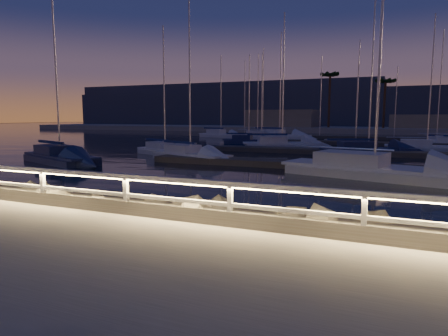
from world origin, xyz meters
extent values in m
plane|color=#B0A89F|center=(0.00, 0.00, 0.00)|extent=(400.00, 400.00, 0.00)
cube|color=#B0A89F|center=(0.00, -2.50, -0.10)|extent=(240.00, 5.00, 0.20)
cube|color=#625D54|center=(0.00, 1.50, -0.30)|extent=(240.00, 3.45, 1.29)
plane|color=black|center=(0.00, 80.00, -0.60)|extent=(320.00, 320.00, 0.00)
plane|color=black|center=(0.00, 0.00, -1.20)|extent=(400.00, 400.00, 0.00)
cube|color=white|center=(-5.00, 0.00, 0.50)|extent=(0.11, 0.11, 1.00)
cube|color=white|center=(-2.00, 0.00, 0.50)|extent=(0.11, 0.11, 1.00)
cube|color=white|center=(1.00, 0.00, 0.50)|extent=(0.11, 0.11, 1.00)
cube|color=white|center=(4.00, 0.00, 0.50)|extent=(0.11, 0.11, 1.00)
cube|color=white|center=(0.00, 0.00, 1.00)|extent=(44.00, 0.12, 0.12)
cube|color=white|center=(0.00, 0.00, 0.50)|extent=(44.00, 0.09, 0.09)
cube|color=#FFD572|center=(0.00, -0.02, 0.92)|extent=(44.00, 0.04, 0.03)
sphere|color=#625D54|center=(3.83, 1.02, -0.12)|extent=(0.99, 0.99, 0.99)
sphere|color=#625D54|center=(-4.86, 0.69, -0.05)|extent=(1.01, 1.01, 1.01)
sphere|color=#625D54|center=(1.28, 1.41, -0.20)|extent=(0.90, 0.90, 0.90)
cube|color=#554E46|center=(0.00, 16.00, -0.40)|extent=(22.00, 2.00, 0.40)
cube|color=#554E46|center=(0.00, 26.00, -0.40)|extent=(22.00, 2.00, 0.40)
cube|color=#554E46|center=(0.00, 38.00, -0.40)|extent=(22.00, 2.00, 0.40)
cube|color=#554E46|center=(0.00, 50.00, -0.40)|extent=(22.00, 2.00, 0.40)
cube|color=#B0A89F|center=(0.00, 74.00, -0.20)|extent=(160.00, 14.00, 1.20)
cube|color=gray|center=(-18.00, 74.00, 1.80)|extent=(14.00, 8.00, 4.00)
cube|color=gray|center=(8.00, 75.00, 1.30)|extent=(10.00, 6.00, 3.00)
cylinder|color=#513926|center=(-8.00, 72.00, 5.65)|extent=(0.44, 0.44, 10.50)
cylinder|color=#513926|center=(2.00, 73.00, 4.90)|extent=(0.44, 0.44, 9.00)
cube|color=#373E55|center=(0.00, 130.00, 4.00)|extent=(220.00, 30.00, 14.00)
cube|color=#373E55|center=(-60.00, 140.00, 6.00)|extent=(120.00, 25.00, 18.00)
cube|color=silver|center=(-13.06, 19.77, -0.45)|extent=(5.94, 3.94, 0.48)
cube|color=silver|center=(-13.06, 19.77, -0.14)|extent=(6.26, 3.87, 0.13)
cube|color=silver|center=(-13.78, 20.08, 0.16)|extent=(2.58, 2.16, 0.57)
cylinder|color=#B9B9BE|center=(-13.06, 19.77, 4.85)|extent=(0.10, 0.10, 9.82)
cylinder|color=#B9B9BE|center=(-14.14, 20.23, 0.60)|extent=(3.28, 1.44, 0.07)
cube|color=#1B244F|center=(-16.65, 12.00, -0.45)|extent=(7.45, 4.70, 0.55)
cube|color=#1B244F|center=(-16.65, 12.00, -0.10)|extent=(7.88, 4.58, 0.15)
cube|color=#1B244F|center=(-17.56, 12.35, 0.25)|extent=(3.20, 2.63, 0.65)
cylinder|color=#B9B9BE|center=(-16.65, 12.00, 6.14)|extent=(0.12, 0.12, 12.28)
cylinder|color=#B9B9BE|center=(-18.02, 12.52, 0.75)|extent=(4.16, 1.64, 0.08)
cube|color=#1B244F|center=(2.39, 26.64, -0.45)|extent=(7.48, 5.18, 0.51)
cube|color=#1B244F|center=(2.39, 26.64, -0.12)|extent=(7.87, 5.10, 0.14)
cube|color=#1B244F|center=(1.49, 26.22, 0.21)|extent=(3.27, 2.79, 0.61)
cylinder|color=#B9B9BE|center=(2.39, 26.64, 6.17)|extent=(0.11, 0.11, 12.40)
cylinder|color=#B9B9BE|center=(1.04, 26.01, 0.67)|extent=(4.08, 1.95, 0.07)
cube|color=silver|center=(3.54, 13.55, -0.45)|extent=(9.41, 5.14, 0.60)
cube|color=silver|center=(3.54, 13.55, -0.07)|extent=(10.01, 4.89, 0.16)
cube|color=silver|center=(2.34, 13.86, 0.31)|extent=(3.93, 3.04, 0.71)
cylinder|color=#B9B9BE|center=(3.54, 13.55, 7.80)|extent=(0.13, 0.13, 15.53)
cylinder|color=#B9B9BE|center=(1.73, 14.02, 0.86)|extent=(5.43, 1.49, 0.09)
cube|color=#1B244F|center=(-11.30, 35.23, -0.45)|extent=(5.69, 2.41, 0.47)
cube|color=#1B244F|center=(-11.30, 35.23, -0.15)|extent=(6.12, 2.18, 0.13)
cube|color=#1B244F|center=(-12.06, 35.15, 0.15)|extent=(2.28, 1.60, 0.55)
cylinder|color=#B9B9BE|center=(-11.30, 35.23, 4.73)|extent=(0.10, 0.10, 9.60)
cylinder|color=#B9B9BE|center=(-12.45, 35.11, 0.57)|extent=(3.44, 0.43, 0.07)
cube|color=silver|center=(-9.29, 17.17, -0.45)|extent=(6.76, 4.33, 0.50)
cube|color=silver|center=(-9.29, 17.17, -0.13)|extent=(7.14, 4.23, 0.14)
cube|color=silver|center=(-10.12, 17.49, 0.19)|extent=(2.91, 2.40, 0.59)
cylinder|color=#B9B9BE|center=(-9.29, 17.17, 5.53)|extent=(0.11, 0.11, 11.15)
cylinder|color=#B9B9BE|center=(-10.54, 17.65, 0.64)|extent=(3.76, 1.53, 0.07)
cube|color=silver|center=(7.10, 32.50, -0.45)|extent=(6.75, 2.34, 0.48)
cube|color=silver|center=(7.10, 32.50, -0.14)|extent=(7.31, 2.02, 0.13)
cube|color=silver|center=(6.16, 32.48, 0.17)|extent=(2.64, 1.72, 0.57)
cylinder|color=#B9B9BE|center=(7.10, 32.50, 5.78)|extent=(0.11, 0.11, 11.66)
cylinder|color=#B9B9BE|center=(5.70, 32.48, 0.61)|extent=(4.20, 0.14, 0.07)
cube|color=silver|center=(-13.05, 45.27, -0.45)|extent=(6.79, 3.98, 0.55)
cube|color=silver|center=(-13.05, 45.27, -0.10)|extent=(7.20, 3.83, 0.15)
cube|color=silver|center=(-13.91, 45.00, 0.25)|extent=(2.87, 2.29, 0.65)
cylinder|color=#B9B9BE|center=(-13.05, 45.27, 5.59)|extent=(0.12, 0.12, 11.18)
cylinder|color=#B9B9BE|center=(-14.33, 44.87, 0.74)|extent=(3.86, 1.28, 0.08)
cube|color=silver|center=(-6.07, 30.64, -0.45)|extent=(7.58, 5.21, 0.56)
cube|color=silver|center=(-6.07, 30.64, -0.09)|extent=(7.98, 5.14, 0.15)
cube|color=silver|center=(-6.99, 30.22, 0.27)|extent=(3.31, 2.82, 0.67)
cylinder|color=#B9B9BE|center=(-6.07, 30.64, 6.29)|extent=(0.12, 0.12, 12.57)
cylinder|color=#B9B9BE|center=(-7.44, 30.02, 0.78)|extent=(4.14, 1.96, 0.08)
cylinder|color=#B9B9BE|center=(9.28, 39.28, 0.57)|extent=(4.04, 0.53, 0.07)
cube|color=silver|center=(9.42, 40.54, 0.25)|extent=(3.75, 3.16, 0.65)
cylinder|color=#B9B9BE|center=(8.90, 40.31, 0.75)|extent=(4.74, 2.13, 0.08)
cube|color=silver|center=(-20.00, 46.85, -0.45)|extent=(6.94, 3.51, 0.56)
cube|color=silver|center=(-20.00, 46.85, -0.09)|extent=(7.41, 3.30, 0.15)
cube|color=silver|center=(-20.90, 47.04, 0.27)|extent=(2.86, 2.15, 0.66)
cylinder|color=#B9B9BE|center=(-20.00, 46.85, 5.76)|extent=(0.12, 0.12, 11.51)
cylinder|color=#B9B9BE|center=(-21.35, 47.14, 0.78)|extent=(4.07, 0.92, 0.08)
cube|color=silver|center=(-10.74, 46.42, -0.45)|extent=(8.36, 4.13, 0.62)
cube|color=silver|center=(-10.74, 46.42, -0.05)|extent=(8.94, 3.87, 0.17)
cube|color=silver|center=(-11.84, 46.63, 0.34)|extent=(3.44, 2.55, 0.74)
cylinder|color=#B9B9BE|center=(-10.74, 46.42, 7.01)|extent=(0.14, 0.14, 13.90)
cylinder|color=#B9B9BE|center=(-12.38, 46.74, 0.91)|extent=(4.93, 1.04, 0.09)
camera|label=1|loc=(4.55, -8.53, 2.58)|focal=32.00mm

